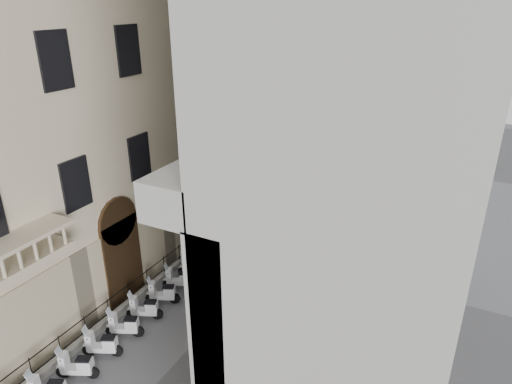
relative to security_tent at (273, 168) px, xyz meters
The scene contains 26 objects.
iron_fence 9.09m from the security_tent, 94.59° to the right, with size 0.30×28.00×1.40m, color black, non-canonical shape.
blue_awning 8.18m from the security_tent, ahead, with size 1.60×3.00×3.00m, color navy, non-canonical shape.
scooter_2 19.91m from the security_tent, 88.26° to the right, with size 0.56×1.40×1.50m, color silver, non-canonical shape.
scooter_3 18.55m from the security_tent, 88.13° to the right, with size 0.56×1.40×1.50m, color silver, non-canonical shape.
scooter_4 17.18m from the security_tent, 87.98° to the right, with size 0.56×1.40×1.50m, color silver, non-canonical shape.
scooter_5 15.82m from the security_tent, 87.80° to the right, with size 0.56×1.40×1.50m, color silver, non-canonical shape.
scooter_6 14.46m from the security_tent, 87.59° to the right, with size 0.56×1.40×1.50m, color silver, non-canonical shape.
scooter_7 13.11m from the security_tent, 87.33° to the right, with size 0.56×1.40×1.50m, color silver, non-canonical shape.
scooter_8 11.76m from the security_tent, 87.01° to the right, with size 0.56×1.40×1.50m, color silver, non-canonical shape.
scooter_9 10.42m from the security_tent, 86.60° to the right, with size 0.56×1.40×1.50m, color silver, non-canonical shape.
scooter_10 9.09m from the security_tent, 86.06° to the right, with size 0.56×1.40×1.50m, color silver, non-canonical shape.
scooter_11 7.78m from the security_tent, 85.33° to the right, with size 0.56×1.40×1.50m, color silver, non-canonical shape.
scooter_12 6.49m from the security_tent, 84.25° to the right, with size 0.56×1.40×1.50m, color silver, non-canonical shape.
scooter_13 5.26m from the security_tent, 82.54° to the right, with size 0.56×1.40×1.50m, color silver, non-canonical shape.
barrier_2 17.74m from the security_tent, 66.44° to the right, with size 0.60×2.40×1.10m, color #9FA2A7, non-canonical shape.
barrier_3 15.50m from the security_tent, 62.69° to the right, with size 0.60×2.40×1.10m, color #9FA2A7, non-canonical shape.
barrier_4 13.36m from the security_tent, 57.68° to the right, with size 0.60×2.40×1.10m, color #9FA2A7, non-canonical shape.
barrier_5 11.38m from the security_tent, 50.76° to the right, with size 0.60×2.40×1.10m, color #9FA2A7, non-canonical shape.
barrier_6 9.63m from the security_tent, 40.96° to the right, with size 0.60×2.40×1.10m, color #9FA2A7, non-canonical shape.
barrier_7 8.27m from the security_tent, 27.11° to the right, with size 0.60×2.40×1.10m, color #9FA2A7, non-canonical shape.
security_tent is the anchor object (origin of this frame).
street_lamp 1.91m from the security_tent, 130.64° to the left, with size 2.43×0.44×7.46m.
info_kiosk 6.12m from the security_tent, 81.49° to the right, with size 0.39×0.94×1.94m.
pedestrian_a 7.73m from the security_tent, 52.33° to the right, with size 0.63×0.41×1.73m, color black.
pedestrian_b 5.07m from the security_tent, 27.42° to the left, with size 0.76×0.60×1.57m, color black.
pedestrian_c 5.81m from the security_tent, 65.04° to the left, with size 0.87×0.57×1.78m, color black.
Camera 1 is at (9.76, -2.28, 14.16)m, focal length 32.00 mm.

